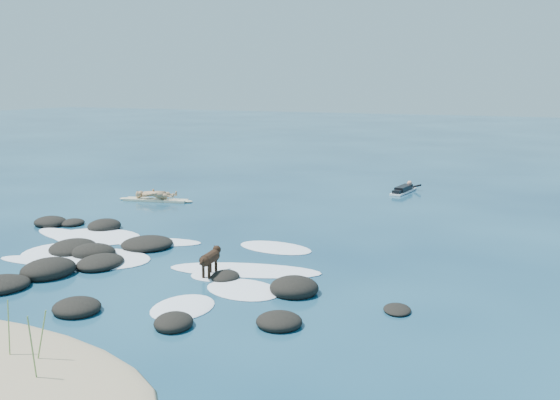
% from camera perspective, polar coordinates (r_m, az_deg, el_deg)
% --- Properties ---
extents(ground, '(160.00, 160.00, 0.00)m').
position_cam_1_polar(ground, '(17.88, -7.91, -4.78)').
color(ground, '#0A2642').
rests_on(ground, ground).
extents(reef_rocks, '(13.85, 7.56, 0.54)m').
position_cam_1_polar(reef_rocks, '(17.30, -17.24, -5.35)').
color(reef_rocks, black).
rests_on(reef_rocks, ground).
extents(breaking_foam, '(10.47, 6.91, 0.12)m').
position_cam_1_polar(breaking_foam, '(17.86, -13.13, -4.95)').
color(breaking_foam, white).
rests_on(breaking_foam, ground).
extents(standing_surfer_rig, '(3.15, 1.10, 1.80)m').
position_cam_1_polar(standing_surfer_rig, '(25.67, -11.34, 1.46)').
color(standing_surfer_rig, beige).
rests_on(standing_surfer_rig, ground).
extents(paddling_surfer_rig, '(1.07, 2.40, 0.41)m').
position_cam_1_polar(paddling_surfer_rig, '(27.81, 11.26, 0.97)').
color(paddling_surfer_rig, white).
rests_on(paddling_surfer_rig, ground).
extents(dog, '(0.37, 1.17, 0.74)m').
position_cam_1_polar(dog, '(15.51, -6.37, -5.28)').
color(dog, black).
rests_on(dog, ground).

